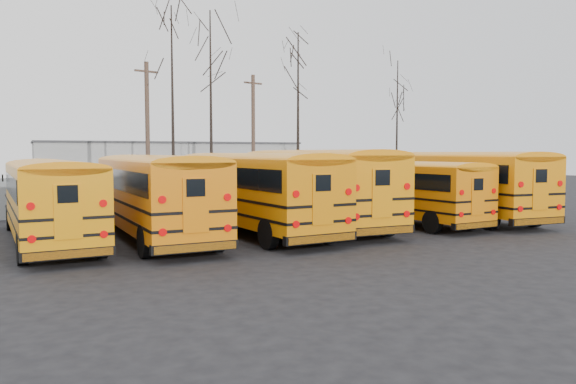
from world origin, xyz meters
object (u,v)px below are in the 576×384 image
bus_a (50,194)px  utility_pole_right (253,135)px  bus_b (154,189)px  utility_pole_left (148,131)px  bus_c (251,186)px  bus_f (455,179)px  bus_d (313,181)px  bus_e (398,186)px

bus_a → utility_pole_right: 21.90m
bus_b → utility_pole_left: bearing=77.8°
bus_a → utility_pole_left: (6.35, 14.78, 2.79)m
bus_a → bus_c: bearing=-5.9°
bus_c → bus_f: (10.70, 0.30, 0.03)m
bus_d → bus_f: size_ratio=1.02×
utility_pole_right → bus_d: bearing=-118.2°
utility_pole_left → bus_e: bearing=-76.2°
bus_f → utility_pole_left: 19.08m
bus_b → bus_d: (7.00, 0.74, 0.12)m
bus_e → bus_c: bearing=176.2°
bus_b → utility_pole_right: utility_pole_right is taller
bus_a → bus_e: size_ratio=1.04×
bus_a → bus_d: bus_d is taller
bus_a → utility_pole_left: size_ratio=1.23×
bus_d → bus_b: bearing=-172.8°
utility_pole_right → bus_a: bearing=-146.1°
bus_a → bus_b: bearing=-8.2°
bus_e → utility_pole_right: (-0.39, 16.71, 2.79)m
bus_f → bus_a: bearing=-176.5°
bus_a → bus_e: (14.57, -0.24, -0.08)m
bus_a → bus_f: size_ratio=0.91×
utility_pole_left → utility_pole_right: bearing=-2.7°
bus_a → bus_b: 3.54m
bus_c → bus_e: (7.20, 0.11, -0.22)m
bus_f → utility_pole_right: size_ratio=1.37×
bus_b → utility_pole_left: size_ratio=1.29×
bus_a → bus_e: bearing=-4.1°
bus_a → bus_f: bus_f is taller
bus_f → utility_pole_right: 17.16m
bus_a → bus_d: 10.54m
bus_d → utility_pole_right: 16.64m
bus_c → bus_f: bearing=-2.9°
bus_a → bus_b: size_ratio=0.95×
bus_a → bus_c: (7.37, -0.35, 0.14)m
bus_b → bus_d: size_ratio=0.94×
bus_a → utility_pole_right: size_ratio=1.25×
bus_a → bus_b: (3.52, -0.31, 0.09)m
bus_c → bus_d: bearing=9.4°
bus_b → utility_pole_right: size_ratio=1.31×
bus_d → utility_pole_left: bearing=107.4°
bus_b → utility_pole_left: utility_pole_left is taller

